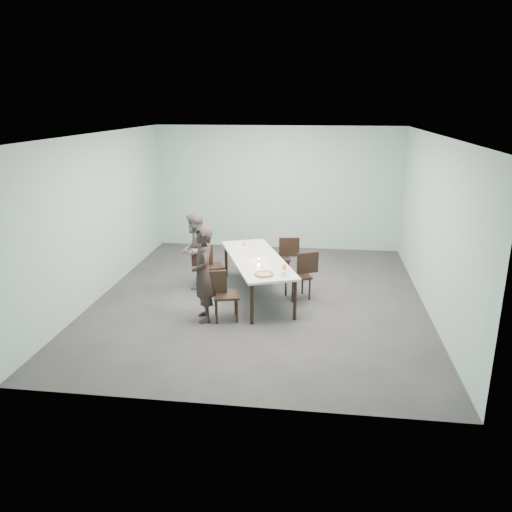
# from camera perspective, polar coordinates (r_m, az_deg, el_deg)

# --- Properties ---
(ground) EXTENTS (7.00, 7.00, 0.00)m
(ground) POSITION_cam_1_polar(r_m,az_deg,el_deg) (9.41, 0.45, -4.82)
(ground) COLOR #333335
(ground) RESTS_ON ground
(room_shell) EXTENTS (6.02, 7.02, 3.01)m
(room_shell) POSITION_cam_1_polar(r_m,az_deg,el_deg) (8.85, 0.48, 7.43)
(room_shell) COLOR #9CC4C0
(room_shell) RESTS_ON ground
(table) EXTENTS (1.76, 2.75, 0.75)m
(table) POSITION_cam_1_polar(r_m,az_deg,el_deg) (9.29, 0.08, -0.56)
(table) COLOR white
(table) RESTS_ON ground
(chair_near_left) EXTENTS (0.65, 0.51, 0.87)m
(chair_near_left) POSITION_cam_1_polar(r_m,az_deg,el_deg) (8.36, -4.01, -4.07)
(chair_near_left) COLOR black
(chair_near_left) RESTS_ON ground
(chair_far_left) EXTENTS (0.65, 0.56, 0.87)m
(chair_far_left) POSITION_cam_1_polar(r_m,az_deg,el_deg) (9.82, -5.52, -0.84)
(chair_far_left) COLOR black
(chair_far_left) RESTS_ON ground
(chair_near_right) EXTENTS (0.65, 0.56, 0.87)m
(chair_near_right) POSITION_cam_1_polar(r_m,az_deg,el_deg) (9.31, 5.28, -1.84)
(chair_near_right) COLOR black
(chair_near_right) RESTS_ON ground
(chair_far_right) EXTENTS (0.64, 0.48, 0.87)m
(chair_far_right) POSITION_cam_1_polar(r_m,az_deg,el_deg) (10.32, 3.19, 0.12)
(chair_far_right) COLOR black
(chair_far_right) RESTS_ON ground
(diner_near) EXTENTS (0.57, 0.69, 1.61)m
(diner_near) POSITION_cam_1_polar(r_m,az_deg,el_deg) (8.27, -6.03, -2.10)
(diner_near) COLOR black
(diner_near) RESTS_ON ground
(diner_far) EXTENTS (0.58, 0.74, 1.50)m
(diner_far) POSITION_cam_1_polar(r_m,az_deg,el_deg) (9.83, -7.00, 0.64)
(diner_far) COLOR slate
(diner_far) RESTS_ON ground
(pizza) EXTENTS (0.34, 0.34, 0.04)m
(pizza) POSITION_cam_1_polar(r_m,az_deg,el_deg) (8.34, 0.90, -2.12)
(pizza) COLOR white
(pizza) RESTS_ON table
(side_plate) EXTENTS (0.18, 0.18, 0.01)m
(side_plate) POSITION_cam_1_polar(r_m,az_deg,el_deg) (8.68, 1.34, -1.43)
(side_plate) COLOR white
(side_plate) RESTS_ON table
(beer_glass) EXTENTS (0.08, 0.08, 0.15)m
(beer_glass) POSITION_cam_1_polar(r_m,az_deg,el_deg) (8.45, 3.21, -1.48)
(beer_glass) COLOR gold
(beer_glass) RESTS_ON table
(water_tumbler) EXTENTS (0.08, 0.08, 0.09)m
(water_tumbler) POSITION_cam_1_polar(r_m,az_deg,el_deg) (8.31, 3.16, -2.00)
(water_tumbler) COLOR silver
(water_tumbler) RESTS_ON table
(tealight) EXTENTS (0.06, 0.06, 0.05)m
(tealight) POSITION_cam_1_polar(r_m,az_deg,el_deg) (9.08, 0.28, -0.47)
(tealight) COLOR silver
(tealight) RESTS_ON table
(amber_tumbler) EXTENTS (0.07, 0.07, 0.08)m
(amber_tumbler) POSITION_cam_1_polar(r_m,az_deg,el_deg) (9.99, -1.40, 1.29)
(amber_tumbler) COLOR gold
(amber_tumbler) RESTS_ON table
(menu) EXTENTS (0.36, 0.31, 0.01)m
(menu) POSITION_cam_1_polar(r_m,az_deg,el_deg) (9.99, -1.87, 1.06)
(menu) COLOR silver
(menu) RESTS_ON table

